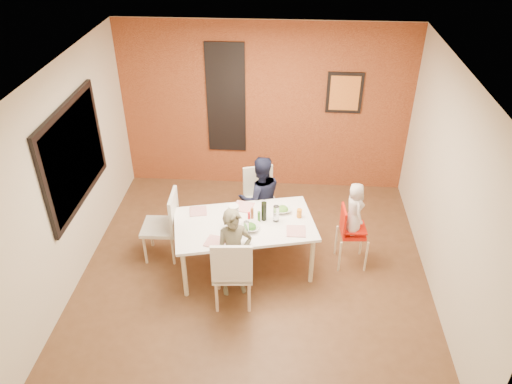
# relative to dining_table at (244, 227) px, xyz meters

# --- Properties ---
(ground) EXTENTS (4.50, 4.50, 0.00)m
(ground) POSITION_rel_dining_table_xyz_m (0.13, -0.07, -0.66)
(ground) COLOR brown
(ground) RESTS_ON ground
(ceiling) EXTENTS (4.50, 4.50, 0.02)m
(ceiling) POSITION_rel_dining_table_xyz_m (0.13, -0.07, 2.04)
(ceiling) COLOR white
(ceiling) RESTS_ON wall_back
(wall_back) EXTENTS (4.50, 0.02, 2.70)m
(wall_back) POSITION_rel_dining_table_xyz_m (0.13, 2.18, 0.69)
(wall_back) COLOR beige
(wall_back) RESTS_ON ground
(wall_front) EXTENTS (4.50, 0.02, 2.70)m
(wall_front) POSITION_rel_dining_table_xyz_m (0.13, -2.32, 0.69)
(wall_front) COLOR beige
(wall_front) RESTS_ON ground
(wall_left) EXTENTS (0.02, 4.50, 2.70)m
(wall_left) POSITION_rel_dining_table_xyz_m (-2.12, -0.07, 0.69)
(wall_left) COLOR beige
(wall_left) RESTS_ON ground
(wall_right) EXTENTS (0.02, 4.50, 2.70)m
(wall_right) POSITION_rel_dining_table_xyz_m (2.38, -0.07, 0.69)
(wall_right) COLOR beige
(wall_right) RESTS_ON ground
(brick_accent_wall) EXTENTS (4.50, 0.02, 2.70)m
(brick_accent_wall) POSITION_rel_dining_table_xyz_m (0.13, 2.16, 0.69)
(brick_accent_wall) COLOR maroon
(brick_accent_wall) RESTS_ON ground
(picture_window_frame) EXTENTS (0.05, 1.70, 1.30)m
(picture_window_frame) POSITION_rel_dining_table_xyz_m (-2.09, 0.13, 0.89)
(picture_window_frame) COLOR black
(picture_window_frame) RESTS_ON wall_left
(picture_window_pane) EXTENTS (0.02, 1.55, 1.15)m
(picture_window_pane) POSITION_rel_dining_table_xyz_m (-2.07, 0.13, 0.89)
(picture_window_pane) COLOR black
(picture_window_pane) RESTS_ON wall_left
(glassblock_strip) EXTENTS (0.55, 0.03, 1.70)m
(glassblock_strip) POSITION_rel_dining_table_xyz_m (-0.47, 2.14, 0.84)
(glassblock_strip) COLOR silver
(glassblock_strip) RESTS_ON wall_back
(glassblock_surround) EXTENTS (0.60, 0.03, 1.76)m
(glassblock_surround) POSITION_rel_dining_table_xyz_m (-0.47, 2.14, 0.84)
(glassblock_surround) COLOR black
(glassblock_surround) RESTS_ON wall_back
(art_print_frame) EXTENTS (0.54, 0.03, 0.64)m
(art_print_frame) POSITION_rel_dining_table_xyz_m (1.33, 2.14, 0.99)
(art_print_frame) COLOR black
(art_print_frame) RESTS_ON wall_back
(art_print_canvas) EXTENTS (0.44, 0.01, 0.54)m
(art_print_canvas) POSITION_rel_dining_table_xyz_m (1.33, 2.12, 0.99)
(art_print_canvas) COLOR orange
(art_print_canvas) RESTS_ON wall_back
(dining_table) EXTENTS (1.92, 1.34, 0.73)m
(dining_table) POSITION_rel_dining_table_xyz_m (0.00, 0.00, 0.00)
(dining_table) COLOR white
(dining_table) RESTS_ON ground
(chair_near) EXTENTS (0.50, 0.50, 1.01)m
(chair_near) POSITION_rel_dining_table_xyz_m (-0.08, -0.71, -0.10)
(chair_near) COLOR silver
(chair_near) RESTS_ON ground
(chair_far) EXTENTS (0.54, 0.54, 0.94)m
(chair_far) POSITION_rel_dining_table_xyz_m (0.13, 0.96, -0.14)
(chair_far) COLOR beige
(chair_far) RESTS_ON ground
(chair_left) EXTENTS (0.47, 0.47, 0.99)m
(chair_left) POSITION_rel_dining_table_xyz_m (-1.06, 0.18, -0.11)
(chair_left) COLOR beige
(chair_left) RESTS_ON ground
(high_chair) EXTENTS (0.40, 0.40, 0.88)m
(high_chair) POSITION_rel_dining_table_xyz_m (1.36, 0.19, -0.13)
(high_chair) COLOR red
(high_chair) RESTS_ON ground
(child_near) EXTENTS (0.51, 0.41, 1.21)m
(child_near) POSITION_rel_dining_table_xyz_m (-0.08, -0.46, -0.06)
(child_near) COLOR brown
(child_near) RESTS_ON ground
(child_far) EXTENTS (0.73, 0.64, 1.27)m
(child_far) POSITION_rel_dining_table_xyz_m (0.16, 0.72, -0.03)
(child_far) COLOR black
(child_far) RESTS_ON ground
(toddler) EXTENTS (0.32, 0.40, 0.72)m
(toddler) POSITION_rel_dining_table_xyz_m (1.38, 0.20, 0.22)
(toddler) COLOR beige
(toddler) RESTS_ON high_chair
(plate_near_left) EXTENTS (0.27, 0.27, 0.01)m
(plate_near_left) POSITION_rel_dining_table_xyz_m (-0.31, -0.41, 0.07)
(plate_near_left) COLOR silver
(plate_near_left) RESTS_ON dining_table
(plate_far_mid) EXTENTS (0.29, 0.29, 0.01)m
(plate_far_mid) POSITION_rel_dining_table_xyz_m (-0.05, 0.35, 0.07)
(plate_far_mid) COLOR white
(plate_far_mid) RESTS_ON dining_table
(plate_near_right) EXTENTS (0.24, 0.24, 0.01)m
(plate_near_right) POSITION_rel_dining_table_xyz_m (0.65, -0.13, 0.07)
(plate_near_right) COLOR white
(plate_near_right) RESTS_ON dining_table
(plate_far_left) EXTENTS (0.26, 0.26, 0.01)m
(plate_far_left) POSITION_rel_dining_table_xyz_m (-0.62, 0.21, 0.07)
(plate_far_left) COLOR silver
(plate_far_left) RESTS_ON dining_table
(salad_bowl_a) EXTENTS (0.26, 0.26, 0.06)m
(salad_bowl_a) POSITION_rel_dining_table_xyz_m (0.08, -0.12, 0.09)
(salad_bowl_a) COLOR white
(salad_bowl_a) RESTS_ON dining_table
(salad_bowl_b) EXTENTS (0.28, 0.28, 0.05)m
(salad_bowl_b) POSITION_rel_dining_table_xyz_m (0.47, 0.29, 0.09)
(salad_bowl_b) COLOR white
(salad_bowl_b) RESTS_ON dining_table
(wine_bottle) EXTENTS (0.07, 0.07, 0.26)m
(wine_bottle) POSITION_rel_dining_table_xyz_m (0.24, 0.09, 0.19)
(wine_bottle) COLOR black
(wine_bottle) RESTS_ON dining_table
(wine_glass_a) EXTENTS (0.06, 0.06, 0.18)m
(wine_glass_a) POSITION_rel_dining_table_xyz_m (0.05, -0.22, 0.16)
(wine_glass_a) COLOR white
(wine_glass_a) RESTS_ON dining_table
(wine_glass_b) EXTENTS (0.08, 0.08, 0.22)m
(wine_glass_b) POSITION_rel_dining_table_xyz_m (0.39, 0.07, 0.18)
(wine_glass_b) COLOR silver
(wine_glass_b) RESTS_ON dining_table
(paper_towel_roll) EXTENTS (0.13, 0.13, 0.29)m
(paper_towel_roll) POSITION_rel_dining_table_xyz_m (-0.12, -0.05, 0.21)
(paper_towel_roll) COLOR silver
(paper_towel_roll) RESTS_ON dining_table
(condiment_red) EXTENTS (0.03, 0.03, 0.13)m
(condiment_red) POSITION_rel_dining_table_xyz_m (0.06, 0.04, 0.13)
(condiment_red) COLOR red
(condiment_red) RESTS_ON dining_table
(condiment_green) EXTENTS (0.04, 0.04, 0.15)m
(condiment_green) POSITION_rel_dining_table_xyz_m (0.18, 0.05, 0.14)
(condiment_green) COLOR #366C24
(condiment_green) RESTS_ON dining_table
(condiment_brown) EXTENTS (0.04, 0.04, 0.15)m
(condiment_brown) POSITION_rel_dining_table_xyz_m (0.09, 0.11, 0.14)
(condiment_brown) COLOR brown
(condiment_brown) RESTS_ON dining_table
(sippy_cup) EXTENTS (0.07, 0.07, 0.12)m
(sippy_cup) POSITION_rel_dining_table_xyz_m (0.69, 0.18, 0.12)
(sippy_cup) COLOR orange
(sippy_cup) RESTS_ON dining_table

